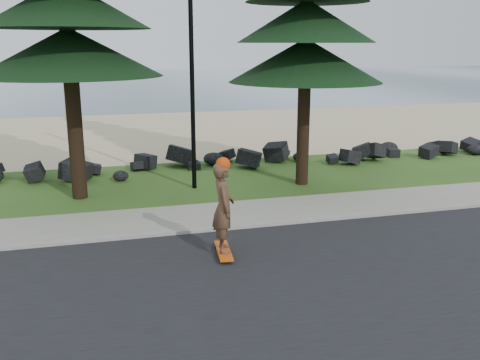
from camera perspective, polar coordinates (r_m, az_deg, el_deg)
The scene contains 9 objects.
ground at distance 14.11m, azimuth -2.52°, elevation -4.15°, with size 160.00×160.00×0.00m, color #304916.
road at distance 10.09m, azimuth 3.23°, elevation -12.00°, with size 160.00×7.00×0.02m, color black.
kerb at distance 13.26m, azimuth -1.67°, elevation -5.15°, with size 160.00×0.20×0.10m, color #9B948B.
sidewalk at distance 14.28m, azimuth -2.70°, elevation -3.75°, with size 160.00×2.00×0.08m, color gray.
beach_sand at distance 28.07m, azimuth -9.07°, elevation 5.07°, with size 160.00×15.00×0.01m, color beige.
ocean at distance 64.28m, azimuth -12.73°, elevation 10.11°, with size 160.00×58.00×0.01m, color #2F4B5B.
seawall_boulders at distance 19.41m, azimuth -6.16°, elevation 0.97°, with size 60.00×2.40×1.10m, color black, non-canonical shape.
lamp_post at distance 16.51m, azimuth -5.19°, elevation 13.14°, with size 0.25×0.14×8.14m.
skateboarder at distance 11.38m, azimuth -1.79°, elevation -2.97°, with size 0.54×1.19×2.17m.
Camera 1 is at (-2.89, -13.06, 4.50)m, focal length 40.00 mm.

